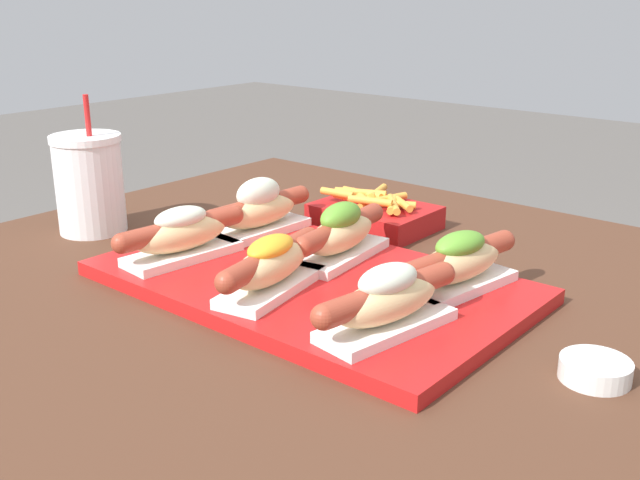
# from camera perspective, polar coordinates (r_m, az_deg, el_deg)

# --- Properties ---
(serving_tray) EXTENTS (0.52, 0.31, 0.02)m
(serving_tray) POSITION_cam_1_polar(r_m,az_deg,el_deg) (0.92, -0.80, -3.19)
(serving_tray) COLOR red
(serving_tray) RESTS_ON patio_table
(hot_dog_0) EXTENTS (0.07, 0.20, 0.07)m
(hot_dog_0) POSITION_cam_1_polar(r_m,az_deg,el_deg) (0.98, -10.50, 0.46)
(hot_dog_0) COLOR white
(hot_dog_0) RESTS_ON serving_tray
(hot_dog_1) EXTENTS (0.09, 0.20, 0.07)m
(hot_dog_1) POSITION_cam_1_polar(r_m,az_deg,el_deg) (0.86, -3.76, -1.88)
(hot_dog_1) COLOR white
(hot_dog_1) RESTS_ON serving_tray
(hot_dog_2) EXTENTS (0.08, 0.20, 0.07)m
(hot_dog_2) POSITION_cam_1_polar(r_m,az_deg,el_deg) (0.76, 5.15, -4.59)
(hot_dog_2) COLOR white
(hot_dog_2) RESTS_ON serving_tray
(hot_dog_3) EXTENTS (0.07, 0.20, 0.08)m
(hot_dog_3) POSITION_cam_1_polar(r_m,az_deg,el_deg) (1.07, -4.68, 2.34)
(hot_dog_3) COLOR white
(hot_dog_3) RESTS_ON serving_tray
(hot_dog_4) EXTENTS (0.08, 0.20, 0.08)m
(hot_dog_4) POSITION_cam_1_polar(r_m,az_deg,el_deg) (0.96, 1.59, 0.52)
(hot_dog_4) COLOR white
(hot_dog_4) RESTS_ON serving_tray
(hot_dog_5) EXTENTS (0.08, 0.20, 0.07)m
(hot_dog_5) POSITION_cam_1_polar(r_m,az_deg,el_deg) (0.88, 10.56, -1.68)
(hot_dog_5) COLOR white
(hot_dog_5) RESTS_ON serving_tray
(sauce_bowl) EXTENTS (0.07, 0.07, 0.02)m
(sauce_bowl) POSITION_cam_1_polar(r_m,az_deg,el_deg) (0.76, 20.24, -9.18)
(sauce_bowl) COLOR silver
(sauce_bowl) RESTS_ON patio_table
(drink_cup) EXTENTS (0.10, 0.10, 0.21)m
(drink_cup) POSITION_cam_1_polar(r_m,az_deg,el_deg) (1.17, -17.16, 4.14)
(drink_cup) COLOR white
(drink_cup) RESTS_ON patio_table
(fries_basket) EXTENTS (0.18, 0.13, 0.06)m
(fries_basket) POSITION_cam_1_polar(r_m,az_deg,el_deg) (1.16, 4.17, 1.98)
(fries_basket) COLOR #B21919
(fries_basket) RESTS_ON patio_table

